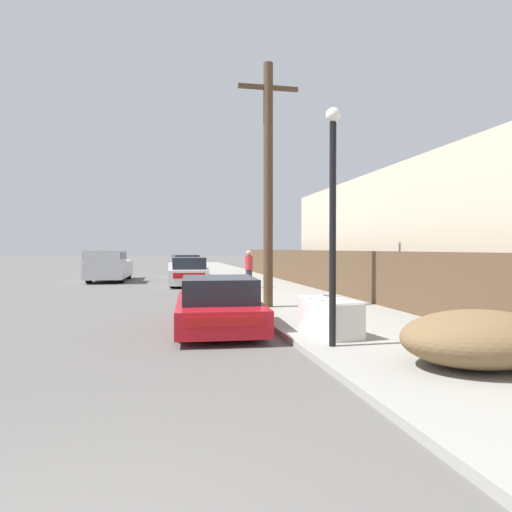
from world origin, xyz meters
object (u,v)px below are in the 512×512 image
(pickup_truck, at_px, (109,266))
(street_lamp, at_px, (333,207))
(discarded_fridge, at_px, (330,317))
(utility_pole, at_px, (268,181))
(parked_sports_car_red, at_px, (218,305))
(pedestrian, at_px, (249,268))
(car_parked_far, at_px, (185,266))
(brush_pile, at_px, (479,338))
(car_parked_mid, at_px, (190,272))

(pickup_truck, height_order, street_lamp, street_lamp)
(discarded_fridge, relative_size, utility_pole, 0.23)
(parked_sports_car_red, relative_size, pedestrian, 2.74)
(pedestrian, bearing_deg, car_parked_far, 102.63)
(pickup_truck, height_order, brush_pile, pickup_truck)
(pickup_truck, xyz_separation_m, brush_pile, (7.58, -20.68, -0.36))
(parked_sports_car_red, distance_m, pedestrian, 9.63)
(discarded_fridge, relative_size, car_parked_far, 0.36)
(pickup_truck, bearing_deg, utility_pole, 116.41)
(utility_pole, bearing_deg, street_lamp, -90.93)
(car_parked_far, relative_size, pedestrian, 2.78)
(pickup_truck, bearing_deg, brush_pile, 112.21)
(pickup_truck, distance_m, street_lamp, 19.93)
(discarded_fridge, bearing_deg, street_lamp, -116.60)
(discarded_fridge, bearing_deg, brush_pile, -74.41)
(car_parked_mid, bearing_deg, street_lamp, -79.45)
(car_parked_mid, xyz_separation_m, street_lamp, (1.67, -15.30, 1.94))
(brush_pile, bearing_deg, car_parked_far, 97.54)
(parked_sports_car_red, relative_size, car_parked_mid, 0.99)
(car_parked_far, height_order, brush_pile, car_parked_far)
(car_parked_mid, distance_m, brush_pile, 17.35)
(car_parked_mid, bearing_deg, pedestrian, -48.91)
(pickup_truck, xyz_separation_m, utility_pole, (6.07, -13.42, 2.94))
(pickup_truck, bearing_deg, car_parked_far, -138.52)
(discarded_fridge, xyz_separation_m, car_parked_far, (-1.95, 21.47, 0.19))
(car_parked_mid, bearing_deg, parked_sports_car_red, -85.89)
(brush_pile, distance_m, pedestrian, 13.87)
(discarded_fridge, distance_m, car_parked_far, 21.56)
(car_parked_mid, height_order, pedestrian, pedestrian)
(pedestrian, bearing_deg, pickup_truck, 134.40)
(street_lamp, height_order, brush_pile, street_lamp)
(pickup_truck, height_order, pedestrian, pedestrian)
(street_lamp, bearing_deg, parked_sports_car_red, 121.66)
(pickup_truck, bearing_deg, street_lamp, 109.61)
(discarded_fridge, relative_size, brush_pile, 0.70)
(brush_pile, bearing_deg, utility_pole, 101.75)
(brush_pile, bearing_deg, discarded_fridge, 114.20)
(pickup_truck, distance_m, pedestrian, 9.58)
(street_lamp, bearing_deg, car_parked_far, 94.10)
(parked_sports_car_red, height_order, utility_pole, utility_pole)
(parked_sports_car_red, height_order, street_lamp, street_lamp)
(parked_sports_car_red, distance_m, pickup_truck, 16.71)
(car_parked_mid, xyz_separation_m, brush_pile, (3.27, -17.04, -0.12))
(utility_pole, distance_m, pedestrian, 7.21)
(parked_sports_car_red, xyz_separation_m, car_parked_mid, (0.05, 12.51, 0.10))
(car_parked_mid, height_order, car_parked_far, car_parked_far)
(car_parked_mid, xyz_separation_m, pickup_truck, (-4.31, 3.64, 0.24))
(pickup_truck, relative_size, street_lamp, 1.32)
(pedestrian, bearing_deg, brush_pile, -86.38)
(utility_pole, bearing_deg, car_parked_far, 95.72)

